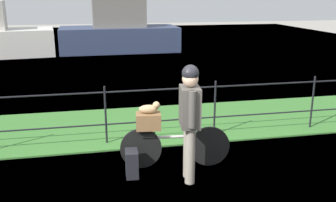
# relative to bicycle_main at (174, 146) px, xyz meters

# --- Properties ---
(ground_plane) EXTENTS (60.00, 60.00, 0.00)m
(ground_plane) POSITION_rel_bicycle_main_xyz_m (0.03, -0.97, -0.34)
(ground_plane) COLOR gray
(grass_strip) EXTENTS (27.00, 2.40, 0.03)m
(grass_strip) POSITION_rel_bicycle_main_xyz_m (0.03, 1.98, -0.32)
(grass_strip) COLOR #38702D
(grass_strip) RESTS_ON ground
(harbor_water) EXTENTS (30.00, 30.00, 0.00)m
(harbor_water) POSITION_rel_bicycle_main_xyz_m (0.03, 11.10, -0.33)
(harbor_water) COLOR slate
(harbor_water) RESTS_ON ground
(iron_fence) EXTENTS (18.04, 0.04, 1.06)m
(iron_fence) POSITION_rel_bicycle_main_xyz_m (0.03, 1.13, 0.28)
(iron_fence) COLOR black
(iron_fence) RESTS_ON ground
(bicycle_main) EXTENTS (1.68, 0.27, 0.63)m
(bicycle_main) POSITION_rel_bicycle_main_xyz_m (0.00, 0.00, 0.00)
(bicycle_main) COLOR black
(bicycle_main) RESTS_ON ground
(wooden_crate) EXTENTS (0.40, 0.30, 0.24)m
(wooden_crate) POSITION_rel_bicycle_main_xyz_m (-0.38, 0.05, 0.42)
(wooden_crate) COLOR brown
(wooden_crate) RESTS_ON bicycle_main
(terrier_dog) EXTENTS (0.32, 0.17, 0.18)m
(terrier_dog) POSITION_rel_bicycle_main_xyz_m (-0.36, 0.04, 0.62)
(terrier_dog) COLOR tan
(terrier_dog) RESTS_ON wooden_crate
(cyclist_person) EXTENTS (0.31, 0.54, 1.68)m
(cyclist_person) POSITION_rel_bicycle_main_xyz_m (0.12, -0.47, 0.67)
(cyclist_person) COLOR gray
(cyclist_person) RESTS_ON ground
(backpack_on_paving) EXTENTS (0.19, 0.29, 0.40)m
(backpack_on_paving) POSITION_rel_bicycle_main_xyz_m (-0.67, -0.19, -0.14)
(backpack_on_paving) COLOR black
(backpack_on_paving) RESTS_ON ground
(moored_boat_mid) EXTENTS (5.36, 2.41, 3.94)m
(moored_boat_mid) POSITION_rel_bicycle_main_xyz_m (0.20, 12.49, 0.52)
(moored_boat_mid) COLOR #2D3856
(moored_boat_mid) RESTS_ON ground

